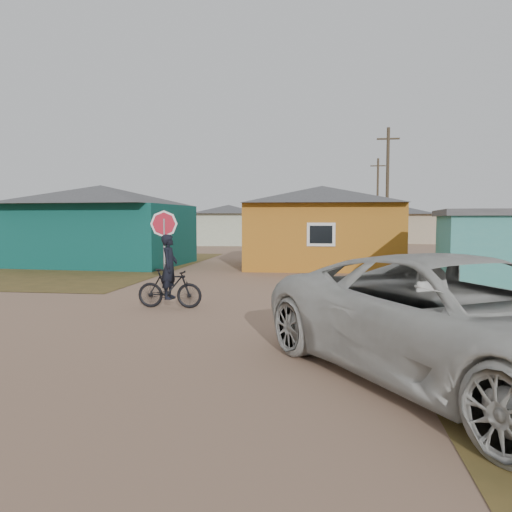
{
  "coord_description": "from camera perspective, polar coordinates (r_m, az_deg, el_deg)",
  "views": [
    {
      "loc": [
        2.69,
        -10.33,
        2.29
      ],
      "look_at": [
        0.83,
        3.0,
        1.3
      ],
      "focal_mm": 35.0,
      "sensor_mm": 36.0,
      "label": 1
    }
  ],
  "objects": [
    {
      "name": "ground",
      "position": [
        10.92,
        -6.56,
        -7.93
      ],
      "size": [
        120.0,
        120.0,
        0.0
      ],
      "primitive_type": "plane",
      "color": "#906B53"
    },
    {
      "name": "stop_sign",
      "position": [
        15.82,
        -10.46,
        2.66
      ],
      "size": [
        0.84,
        0.09,
        2.57
      ],
      "color": "gray",
      "rests_on": "ground"
    },
    {
      "name": "utility_pole_near",
      "position": [
        32.61,
        14.78,
        7.32
      ],
      "size": [
        1.4,
        0.2,
        8.0
      ],
      "color": "#413527",
      "rests_on": "ground"
    },
    {
      "name": "vehicle",
      "position": [
        7.42,
        22.36,
        -6.93
      ],
      "size": [
        5.98,
        7.06,
        1.8
      ],
      "primitive_type": "imported",
      "rotation": [
        0.0,
        0.0,
        0.56
      ],
      "color": "#B7B8B3",
      "rests_on": "ground"
    },
    {
      "name": "house_teal",
      "position": [
        26.33,
        -17.23,
        3.51
      ],
      "size": [
        8.93,
        7.08,
        4.0
      ],
      "color": "#0B3D38",
      "rests_on": "ground"
    },
    {
      "name": "cyclist",
      "position": [
        13.08,
        -9.84,
        -2.86
      ],
      "size": [
        1.7,
        0.61,
        1.91
      ],
      "color": "black",
      "rests_on": "ground"
    },
    {
      "name": "utility_pole_far",
      "position": [
        48.61,
        13.71,
        6.27
      ],
      "size": [
        1.4,
        0.2,
        8.0
      ],
      "color": "#413527",
      "rests_on": "ground"
    },
    {
      "name": "house_pale_north",
      "position": [
        58.76,
        -8.56,
        3.64
      ],
      "size": [
        6.28,
        5.81,
        3.4
      ],
      "color": "#B2BBA0",
      "rests_on": "ground"
    },
    {
      "name": "house_yellow",
      "position": [
        24.33,
        7.52,
        3.5
      ],
      "size": [
        7.72,
        6.76,
        3.9
      ],
      "color": "#AB671A",
      "rests_on": "ground"
    },
    {
      "name": "house_beige_east",
      "position": [
        50.86,
        16.25,
        3.56
      ],
      "size": [
        6.95,
        6.05,
        3.6
      ],
      "color": "tan",
      "rests_on": "ground"
    },
    {
      "name": "house_pale_west",
      "position": [
        45.18,
        -3.14,
        3.66
      ],
      "size": [
        7.04,
        6.15,
        3.6
      ],
      "color": "#B2BBA0",
      "rests_on": "ground"
    }
  ]
}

